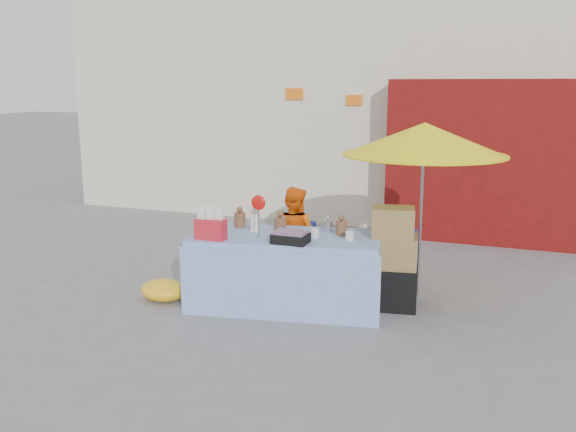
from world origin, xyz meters
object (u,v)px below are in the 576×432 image
at_px(chair_right, 389,279).
at_px(market_table, 285,269).
at_px(vendor_orange, 294,237).
at_px(umbrella, 424,140).
at_px(vendor_beige, 392,252).
at_px(chair_left, 290,268).
at_px(box_stack, 393,262).

bearing_deg(chair_right, market_table, -140.25).
height_order(vendor_orange, umbrella, umbrella).
bearing_deg(vendor_orange, vendor_beige, -168.91).
relative_size(vendor_orange, vendor_beige, 1.14).
distance_m(chair_right, vendor_beige, 0.33).
xyz_separation_m(chair_left, chair_right, (1.25, 0.00, 0.00)).
bearing_deg(chair_right, umbrella, 54.86).
bearing_deg(market_table, box_stack, 7.06).
relative_size(chair_right, umbrella, 0.41).
relative_size(chair_left, umbrella, 0.41).
bearing_deg(vendor_beige, market_table, 44.99).
distance_m(umbrella, box_stack, 1.46).
bearing_deg(chair_left, vendor_beige, 17.25).
xyz_separation_m(chair_left, vendor_beige, (1.25, 0.13, 0.30)).
bearing_deg(market_table, chair_left, 94.98).
bearing_deg(vendor_beige, chair_right, 102.38).
relative_size(chair_right, box_stack, 0.72).
bearing_deg(box_stack, chair_right, 110.74).
height_order(market_table, box_stack, market_table).
height_order(umbrella, box_stack, umbrella).
xyz_separation_m(vendor_orange, umbrella, (1.55, 0.15, 1.25)).
xyz_separation_m(market_table, chair_right, (1.09, 0.60, -0.18)).
height_order(chair_left, chair_right, same).
relative_size(market_table, box_stack, 1.98).
height_order(vendor_orange, box_stack, vendor_orange).
xyz_separation_m(market_table, chair_left, (-0.16, 0.60, -0.18)).
distance_m(chair_left, box_stack, 1.39).
relative_size(chair_right, vendor_beige, 0.76).
bearing_deg(vendor_beige, box_stack, 115.00).
bearing_deg(market_table, umbrella, 22.26).
xyz_separation_m(chair_left, umbrella, (1.55, 0.28, 1.64)).
height_order(vendor_orange, vendor_beige, vendor_orange).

